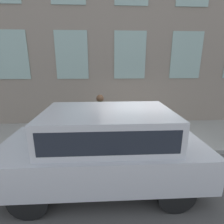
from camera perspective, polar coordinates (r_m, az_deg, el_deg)
The scene contains 6 objects.
ground_plane at distance 5.70m, azimuth 9.58°, elevation -14.11°, with size 80.00×80.00×0.00m, color #514F4C.
sidewalk at distance 6.96m, azimuth 7.00°, elevation -7.60°, with size 2.95×60.00×0.14m.
building_facade at distance 8.06m, azimuth 5.87°, elevation 23.85°, with size 0.33×40.00×7.90m.
fire_hydrant at distance 5.95m, azimuth 4.03°, elevation -6.53°, with size 0.30×0.42×0.83m.
person at distance 6.19m, azimuth -3.85°, elevation -0.24°, with size 0.39×0.26×1.62m.
parked_truck_silver_near at distance 4.05m, azimuth -2.17°, elevation -10.24°, with size 2.01×4.48×1.83m.
Camera 1 is at (-4.80, 1.18, 2.83)m, focal length 28.00 mm.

